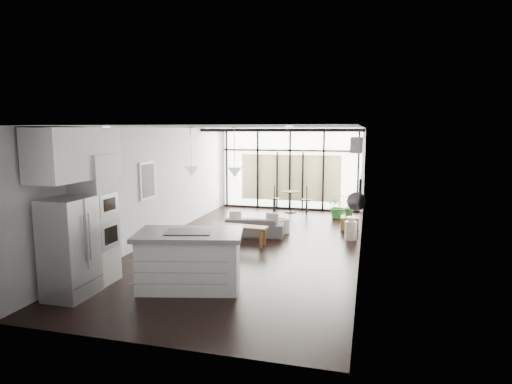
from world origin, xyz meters
The scene contains 27 objects.
floor centered at (0.00, 0.00, 0.00)m, with size 5.00×10.00×0.00m, color black.
ceiling centered at (0.00, 0.00, 2.80)m, with size 5.00×10.00×0.00m, color silver.
wall_left centered at (-2.50, 0.00, 1.40)m, with size 0.02×10.00×2.80m, color silver.
wall_right centered at (2.50, 0.00, 1.40)m, with size 0.02×10.00×2.80m, color silver.
wall_back centered at (0.00, 5.00, 1.40)m, with size 5.00×0.02×2.80m, color silver.
wall_front centered at (0.00, -5.00, 1.40)m, with size 5.00×0.02×2.80m, color silver.
glazing centered at (0.00, 4.88, 1.40)m, with size 5.00×0.20×2.80m, color black.
skylight centered at (0.00, 4.00, 2.77)m, with size 4.70×1.90×0.06m, color silver.
neighbour_building centered at (0.00, 4.95, 1.10)m, with size 3.50×0.02×1.60m, color beige.
island centered at (-0.33, -2.97, 0.50)m, with size 1.82×1.08×1.00m, color silver.
cooktop centered at (-0.33, -2.97, 1.00)m, with size 0.79×0.53×0.01m, color black.
fridge centered at (-2.06, -3.85, 0.83)m, with size 0.64×0.80×1.66m, color #95959A.
appliance_column centered at (-2.07, -3.15, 1.16)m, with size 0.60×0.63×2.32m, color silver.
upper_cabinets centered at (-2.12, -3.50, 2.35)m, with size 0.62×1.75×0.86m, color silver.
pendant_left centered at (-0.40, -2.65, 2.02)m, with size 0.26×0.26×0.18m, color silver.
pendant_right centered at (0.40, -2.65, 2.02)m, with size 0.26×0.26×0.18m, color silver.
sofa centered at (-0.28, 0.90, 0.33)m, with size 1.69×0.49×0.66m, color #4E4E51.
console_bench centered at (-0.36, -0.02, 0.24)m, with size 1.46×0.37×0.47m, color brown.
pouf centered at (0.39, 1.45, 0.20)m, with size 0.49×0.49×0.39m, color beige.
crate centered at (2.17, 2.25, 0.18)m, with size 0.48×0.48×0.36m, color brown.
plant_tall centered at (1.76, 3.72, 0.31)m, with size 0.71×0.78×0.61m, color #296E2C.
plant_crate centered at (2.17, 2.25, 0.49)m, with size 0.31×0.57×0.25m, color #296E2C.
milk_can centered at (2.25, 1.14, 0.29)m, with size 0.30×0.30×0.58m, color #EFE2D1.
bistro_set centered at (0.13, 4.34, 0.34)m, with size 1.43×0.57×0.69m, color black.
tv centered at (2.46, 1.00, 1.30)m, with size 0.05×1.10×0.65m, color black.
ac_unit centered at (2.38, -0.80, 2.45)m, with size 0.22×0.90×0.30m, color silver.
framed_art centered at (-2.47, -0.50, 1.55)m, with size 0.04×0.70×0.90m, color black.
Camera 1 is at (2.62, -9.63, 2.74)m, focal length 30.00 mm.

